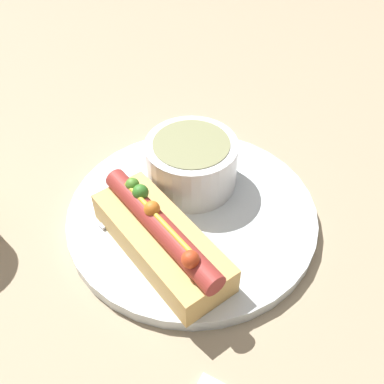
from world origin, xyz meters
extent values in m
plane|color=tan|center=(0.00, 0.00, 0.00)|extent=(4.00, 4.00, 0.00)
cylinder|color=white|center=(0.00, 0.00, 0.01)|extent=(0.27, 0.27, 0.01)
cube|color=#DBAD60|center=(0.02, -0.06, 0.03)|extent=(0.17, 0.08, 0.03)
cylinder|color=#9E332D|center=(0.02, -0.06, 0.05)|extent=(0.17, 0.04, 0.02)
sphere|color=#C63F1E|center=(0.07, -0.07, 0.07)|extent=(0.02, 0.02, 0.02)
sphere|color=#387A28|center=(-0.02, -0.05, 0.07)|extent=(0.02, 0.02, 0.02)
sphere|color=orange|center=(0.01, -0.06, 0.07)|extent=(0.02, 0.02, 0.02)
sphere|color=#518C2D|center=(-0.03, -0.05, 0.07)|extent=(0.01, 0.01, 0.01)
cylinder|color=gold|center=(0.02, -0.06, 0.06)|extent=(0.12, 0.02, 0.01)
cylinder|color=white|center=(-0.03, 0.03, 0.04)|extent=(0.10, 0.10, 0.06)
cylinder|color=#8C8E60|center=(-0.03, 0.03, 0.07)|extent=(0.08, 0.08, 0.01)
cube|color=#B7B7BC|center=(-0.05, -0.03, 0.02)|extent=(0.01, 0.12, 0.00)
ellipsoid|color=#B7B7BC|center=(-0.05, 0.05, 0.02)|extent=(0.03, 0.03, 0.01)
camera|label=1|loc=(0.23, -0.23, 0.38)|focal=42.00mm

